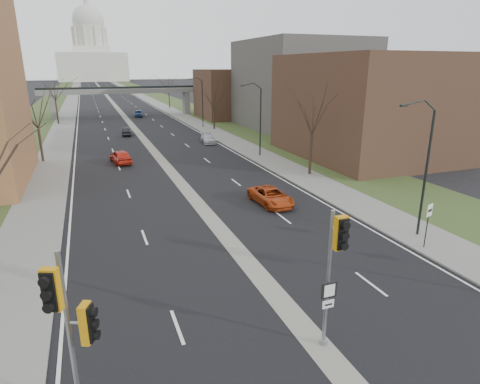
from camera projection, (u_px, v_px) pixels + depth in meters
ground at (304, 329)px, 16.98m from camera, size 700.00×700.00×0.00m
road_surface at (107, 96)px, 150.87m from camera, size 20.00×600.00×0.01m
median_strip at (107, 96)px, 150.87m from camera, size 1.20×600.00×0.02m
sidewalk_right at (139, 95)px, 154.89m from camera, size 4.00×600.00×0.12m
sidewalk_left at (73, 96)px, 146.82m from camera, size 4.00×600.00×0.12m
grass_verge_right at (155, 94)px, 156.91m from camera, size 8.00×600.00×0.10m
grass_verge_left at (55, 97)px, 144.80m from camera, size 8.00×600.00×0.10m
commercial_block_near at (367, 106)px, 48.25m from camera, size 16.00×20.00×12.00m
commercial_block_mid at (300, 85)px, 70.57m from camera, size 18.00×22.00×15.00m
commercial_block_far at (233, 94)px, 85.36m from camera, size 14.00×14.00×10.00m
pedestrian_bridge at (123, 94)px, 86.93m from camera, size 34.00×3.00×6.45m
capitol at (92, 55)px, 297.04m from camera, size 48.00×42.00×55.75m
streetlight_near at (422, 131)px, 23.94m from camera, size 2.61×0.20×8.70m
streetlight_mid at (254, 99)px, 47.15m from camera, size 2.61×0.20×8.70m
streetlight_far at (198, 88)px, 70.36m from camera, size 2.61×0.20×8.70m
tree_left_b at (35, 108)px, 44.65m from camera, size 6.75×6.75×8.81m
tree_left_c at (54, 86)px, 74.76m from camera, size 7.65×7.65×9.99m
tree_right_a at (313, 109)px, 39.00m from camera, size 7.20×7.20×9.40m
tree_right_b at (214, 96)px, 68.70m from camera, size 6.30×6.30×8.22m
tree_right_c at (168, 81)px, 104.04m from camera, size 7.65×7.65×9.99m
signal_pole_left at (70, 317)px, 11.46m from camera, size 1.33×0.96×5.75m
signal_pole_median at (335, 258)px, 14.57m from camera, size 0.66×0.92×5.70m
speed_limit_sign at (428, 218)px, 23.79m from camera, size 0.58×0.22×2.77m
car_left_near at (121, 156)px, 45.78m from camera, size 2.45×4.78×1.56m
car_left_far at (127, 132)px, 64.22m from camera, size 1.79×3.90×1.24m
car_right_near at (271, 196)px, 32.14m from camera, size 2.53×4.98×1.35m
car_right_mid at (208, 138)px, 57.90m from camera, size 2.26×4.64×1.30m
car_right_far at (138, 113)px, 88.04m from camera, size 2.27×4.55×1.49m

